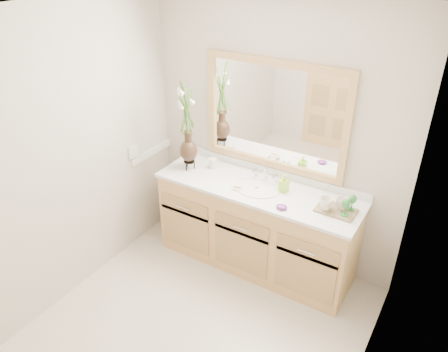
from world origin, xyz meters
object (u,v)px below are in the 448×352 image
Objects in this scene: tray at (336,210)px; soap_bottle at (284,184)px; tumbler at (213,163)px; flower_vase at (187,116)px.

soap_bottle is at bearing 173.76° from tray.
soap_bottle is at bearing -2.94° from tumbler.
flower_vase is 5.28× the size of soap_bottle.
soap_bottle is (0.93, 0.09, -0.45)m from flower_vase.
flower_vase is at bearing -145.22° from tumbler.
flower_vase is 8.02× the size of tumbler.
soap_bottle is 0.47× the size of tray.
tumbler is 0.66× the size of soap_bottle.
flower_vase is 2.50× the size of tray.
tumbler is at bearing 34.78° from flower_vase.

